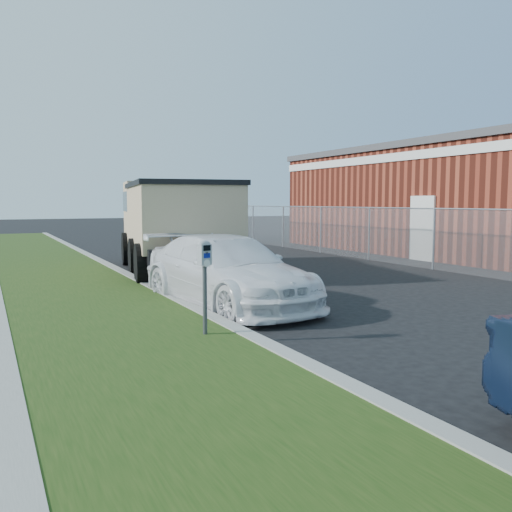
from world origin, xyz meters
name	(u,v)px	position (x,y,z in m)	size (l,w,h in m)	color
ground	(349,312)	(0.00, 0.00, 0.00)	(120.00, 120.00, 0.00)	black
streetside	(9,317)	(-5.57, 2.00, 0.07)	(6.12, 50.00, 0.15)	gray
chainlink_fence	(369,223)	(6.00, 7.00, 1.26)	(0.06, 30.06, 30.00)	slate
brick_building	(471,199)	(12.00, 8.00, 2.13)	(9.20, 14.20, 4.17)	maroon
parking_meter	(205,267)	(-3.13, -0.84, 1.09)	(0.21, 0.16, 1.34)	#3F4247
white_wagon	(227,270)	(-1.70, 1.65, 0.67)	(1.89, 4.64, 1.35)	white
dump_truck	(174,220)	(-0.96, 7.12, 1.48)	(3.57, 7.01, 2.63)	black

